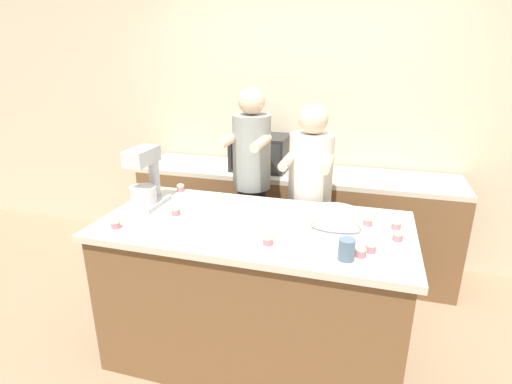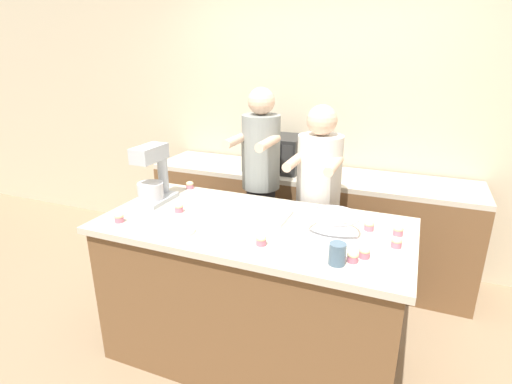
% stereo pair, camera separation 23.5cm
% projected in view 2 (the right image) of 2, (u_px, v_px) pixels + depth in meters
% --- Properties ---
extents(ground_plane, '(16.00, 16.00, 0.00)m').
position_uv_depth(ground_plane, '(253.00, 351.00, 2.69)').
color(ground_plane, '#937A5B').
extents(back_wall, '(10.00, 0.06, 2.70)m').
position_uv_depth(back_wall, '(320.00, 116.00, 3.62)').
color(back_wall, beige).
rests_on(back_wall, ground_plane).
extents(island_counter, '(1.84, 0.90, 0.94)m').
position_uv_depth(island_counter, '(253.00, 291.00, 2.53)').
color(island_counter, brown).
rests_on(island_counter, ground_plane).
extents(back_counter, '(2.80, 0.60, 0.91)m').
position_uv_depth(back_counter, '(306.00, 221.00, 3.61)').
color(back_counter, brown).
rests_on(back_counter, ground_plane).
extents(person_left, '(0.30, 0.48, 1.67)m').
position_uv_depth(person_left, '(261.00, 192.00, 3.04)').
color(person_left, '#232328').
rests_on(person_left, ground_plane).
extents(person_right, '(0.33, 0.50, 1.57)m').
position_uv_depth(person_right, '(317.00, 208.00, 2.90)').
color(person_right, brown).
rests_on(person_right, ground_plane).
extents(stand_mixer, '(0.20, 0.30, 0.39)m').
position_uv_depth(stand_mixer, '(153.00, 177.00, 2.66)').
color(stand_mixer, '#B2B7BC').
rests_on(stand_mixer, island_counter).
extents(mixing_bowl, '(0.29, 0.29, 0.13)m').
position_uv_depth(mixing_bowl, '(332.00, 224.00, 2.19)').
color(mixing_bowl, '#BCBCC1').
rests_on(mixing_bowl, island_counter).
extents(baking_tray, '(0.38, 0.25, 0.04)m').
position_uv_depth(baking_tray, '(258.00, 214.00, 2.46)').
color(baking_tray, silver).
rests_on(baking_tray, island_counter).
extents(microwave_oven, '(0.48, 0.39, 0.30)m').
position_uv_depth(microwave_oven, '(275.00, 153.00, 3.52)').
color(microwave_oven, black).
rests_on(microwave_oven, back_counter).
extents(drinking_glass, '(0.08, 0.08, 0.11)m').
position_uv_depth(drinking_glass, '(337.00, 254.00, 1.90)').
color(drinking_glass, slate).
rests_on(drinking_glass, island_counter).
extents(small_plate, '(0.19, 0.19, 0.02)m').
position_uv_depth(small_plate, '(178.00, 231.00, 2.24)').
color(small_plate, white).
rests_on(small_plate, island_counter).
extents(cupcake_0, '(0.06, 0.06, 0.06)m').
position_uv_depth(cupcake_0, '(397.00, 242.00, 2.07)').
color(cupcake_0, '#D17084').
rests_on(cupcake_0, island_counter).
extents(cupcake_1, '(0.06, 0.06, 0.06)m').
position_uv_depth(cupcake_1, '(190.00, 185.00, 2.96)').
color(cupcake_1, '#D17084').
rests_on(cupcake_1, island_counter).
extents(cupcake_2, '(0.06, 0.06, 0.06)m').
position_uv_depth(cupcake_2, '(398.00, 231.00, 2.20)').
color(cupcake_2, '#D17084').
rests_on(cupcake_2, island_counter).
extents(cupcake_3, '(0.06, 0.06, 0.06)m').
position_uv_depth(cupcake_3, '(119.00, 218.00, 2.38)').
color(cupcake_3, '#D17084').
rests_on(cupcake_3, island_counter).
extents(cupcake_4, '(0.06, 0.06, 0.06)m').
position_uv_depth(cupcake_4, '(369.00, 226.00, 2.27)').
color(cupcake_4, '#D17084').
rests_on(cupcake_4, island_counter).
extents(cupcake_5, '(0.06, 0.06, 0.06)m').
position_uv_depth(cupcake_5, '(179.00, 208.00, 2.53)').
color(cupcake_5, '#D17084').
rests_on(cupcake_5, island_counter).
extents(cupcake_6, '(0.06, 0.06, 0.06)m').
position_uv_depth(cupcake_6, '(364.00, 252.00, 1.96)').
color(cupcake_6, '#D17084').
rests_on(cupcake_6, island_counter).
extents(cupcake_7, '(0.06, 0.06, 0.06)m').
position_uv_depth(cupcake_7, '(353.00, 257.00, 1.93)').
color(cupcake_7, '#D17084').
rests_on(cupcake_7, island_counter).
extents(cupcake_8, '(0.06, 0.06, 0.06)m').
position_uv_depth(cupcake_8, '(261.00, 240.00, 2.09)').
color(cupcake_8, '#D17084').
rests_on(cupcake_8, island_counter).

